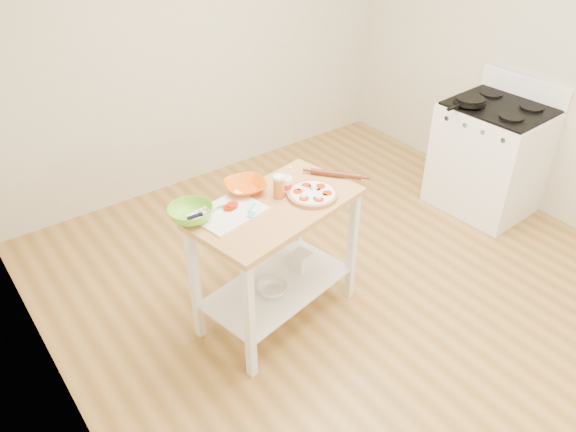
# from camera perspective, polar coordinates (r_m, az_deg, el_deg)

# --- Properties ---
(room_shell) EXTENTS (4.04, 4.54, 2.74)m
(room_shell) POSITION_cam_1_polar(r_m,az_deg,el_deg) (3.37, 9.82, 9.21)
(room_shell) COLOR #AE8040
(room_shell) RESTS_ON ground
(prep_island) EXTENTS (1.15, 0.77, 0.90)m
(prep_island) POSITION_cam_1_polar(r_m,az_deg,el_deg) (3.53, -1.17, -2.35)
(prep_island) COLOR tan
(prep_island) RESTS_ON ground
(gas_stove) EXTENTS (0.72, 0.83, 1.11)m
(gas_stove) POSITION_cam_1_polar(r_m,az_deg,el_deg) (5.11, 19.77, 5.64)
(gas_stove) COLOR white
(gas_stove) RESTS_ON ground
(skillet) EXTENTS (0.41, 0.26, 0.03)m
(skillet) POSITION_cam_1_polar(r_m,az_deg,el_deg) (4.83, 17.94, 11.04)
(skillet) COLOR black
(skillet) RESTS_ON gas_stove
(pizza) EXTENTS (0.32, 0.32, 0.05)m
(pizza) POSITION_cam_1_polar(r_m,az_deg,el_deg) (3.46, 2.48, 2.25)
(pizza) COLOR #B8834E
(pizza) RESTS_ON prep_island
(cutting_board) EXTENTS (0.45, 0.37, 0.04)m
(cutting_board) POSITION_cam_1_polar(r_m,az_deg,el_deg) (3.32, -6.15, 0.42)
(cutting_board) COLOR white
(cutting_board) RESTS_ON prep_island
(spatula) EXTENTS (0.12, 0.12, 0.01)m
(spatula) POSITION_cam_1_polar(r_m,az_deg,el_deg) (3.31, -3.73, 0.53)
(spatula) COLOR #3EC6BE
(spatula) RESTS_ON cutting_board
(knife) EXTENTS (0.27, 0.04, 0.01)m
(knife) POSITION_cam_1_polar(r_m,az_deg,el_deg) (3.31, -8.68, 0.24)
(knife) COLOR silver
(knife) RESTS_ON cutting_board
(orange_bowl) EXTENTS (0.31, 0.31, 0.06)m
(orange_bowl) POSITION_cam_1_polar(r_m,az_deg,el_deg) (3.51, -4.34, 3.00)
(orange_bowl) COLOR #EC5C04
(orange_bowl) RESTS_ON prep_island
(green_bowl) EXTENTS (0.31, 0.31, 0.08)m
(green_bowl) POSITION_cam_1_polar(r_m,az_deg,el_deg) (3.28, -9.86, 0.26)
(green_bowl) COLOR #79CF31
(green_bowl) RESTS_ON prep_island
(beer_pint) EXTENTS (0.07, 0.07, 0.15)m
(beer_pint) POSITION_cam_1_polar(r_m,az_deg,el_deg) (3.42, -0.91, 3.02)
(beer_pint) COLOR #CC661F
(beer_pint) RESTS_ON prep_island
(yogurt_tub) EXTENTS (0.08, 0.08, 0.18)m
(yogurt_tub) POSITION_cam_1_polar(r_m,az_deg,el_deg) (3.48, -0.27, 3.19)
(yogurt_tub) COLOR white
(yogurt_tub) RESTS_ON prep_island
(rolling_pin) EXTENTS (0.24, 0.28, 0.04)m
(rolling_pin) POSITION_cam_1_polar(r_m,az_deg,el_deg) (3.67, 4.90, 4.24)
(rolling_pin) COLOR #632C16
(rolling_pin) RESTS_ON prep_island
(shelf_glass_bowl) EXTENTS (0.22, 0.22, 0.06)m
(shelf_glass_bowl) POSITION_cam_1_polar(r_m,az_deg,el_deg) (3.70, -1.59, -7.43)
(shelf_glass_bowl) COLOR silver
(shelf_glass_bowl) RESTS_ON prep_island
(shelf_bin) EXTENTS (0.15, 0.15, 0.12)m
(shelf_bin) POSITION_cam_1_polar(r_m,az_deg,el_deg) (3.87, 1.30, -4.53)
(shelf_bin) COLOR white
(shelf_bin) RESTS_ON prep_island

